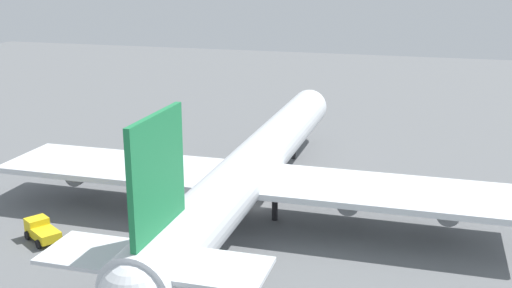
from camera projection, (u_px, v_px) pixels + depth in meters
ground_plane at (256, 207)px, 78.08m from camera, size 287.13×287.13×0.00m
cargo_airplane at (255, 165)px, 76.01m from camera, size 71.78×62.05×18.26m
pushback_tractor at (42, 230)px, 68.39m from camera, size 4.52×5.31×2.21m
safety_cone_nose at (295, 137)px, 108.43m from camera, size 0.45×0.45×0.65m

